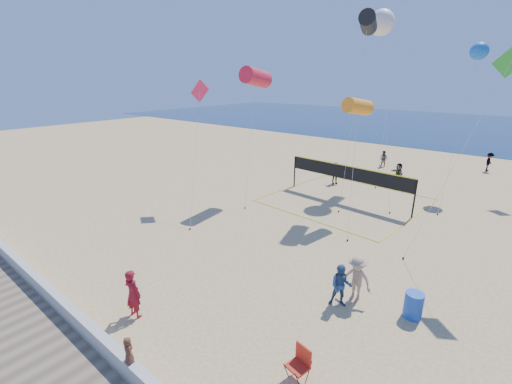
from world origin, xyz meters
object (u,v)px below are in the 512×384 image
Objects in this scene: trash_barrel at (413,305)px; volleyball_net at (347,177)px; woman at (133,294)px; camp_chair at (300,361)px.

volleyball_net is at bearing 126.40° from trash_barrel.
woman reaches higher than trash_barrel.
trash_barrel is 0.10× the size of volleyball_net.
camp_chair is at bearing -64.57° from volleyball_net.
woman reaches higher than camp_chair.
woman is 1.93× the size of trash_barrel.
trash_barrel is 12.33m from volleyball_net.
camp_chair is 0.12× the size of volleyball_net.
trash_barrel is (1.69, 4.82, -0.11)m from camp_chair.
woman is at bearing -140.80° from trash_barrel.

